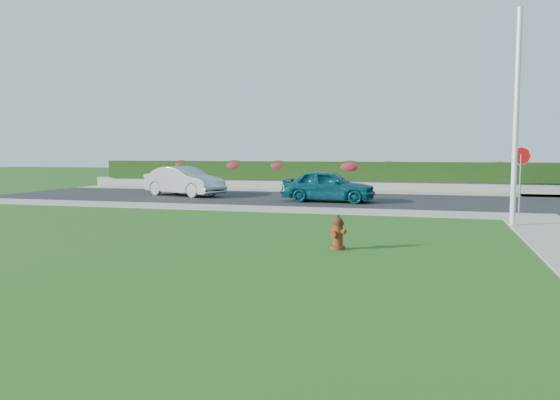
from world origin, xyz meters
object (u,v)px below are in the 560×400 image
(fire_hydrant, at_px, (338,233))
(sedan_teal, at_px, (328,186))
(sedan_silver, at_px, (184,181))
(utility_pole, at_px, (516,119))
(stop_sign, at_px, (521,165))

(fire_hydrant, height_order, sedan_teal, sedan_teal)
(sedan_teal, distance_m, sedan_silver, 7.83)
(fire_hydrant, distance_m, utility_pole, 7.52)
(utility_pole, distance_m, stop_sign, 3.54)
(fire_hydrant, bearing_deg, sedan_silver, 151.02)
(utility_pole, xyz_separation_m, stop_sign, (0.62, 3.18, -1.43))
(sedan_silver, relative_size, utility_pole, 0.69)
(sedan_teal, bearing_deg, fire_hydrant, -165.43)
(fire_hydrant, relative_size, sedan_silver, 0.18)
(stop_sign, bearing_deg, sedan_teal, 170.65)
(stop_sign, bearing_deg, fire_hydrant, -107.61)
(sedan_silver, bearing_deg, stop_sign, -86.22)
(sedan_silver, xyz_separation_m, utility_pole, (14.60, -7.60, 2.47))
(sedan_silver, distance_m, utility_pole, 16.65)
(fire_hydrant, height_order, stop_sign, stop_sign)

